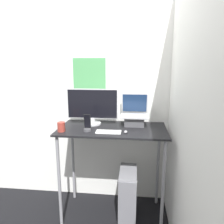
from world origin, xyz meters
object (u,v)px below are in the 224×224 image
(mouse, at_px, (126,132))
(keyboard, at_px, (109,132))
(monitor, at_px, (92,107))
(cell_phone, at_px, (87,126))
(laptop, at_px, (134,117))
(computer_tower, at_px, (128,195))

(mouse, bearing_deg, keyboard, -179.43)
(monitor, bearing_deg, cell_phone, -91.13)
(laptop, relative_size, mouse, 6.04)
(mouse, distance_m, cell_phone, 0.40)
(laptop, height_order, cell_phone, laptop)
(cell_phone, bearing_deg, computer_tower, 9.02)
(laptop, xyz_separation_m, cell_phone, (-0.48, -0.28, -0.04))
(laptop, bearing_deg, computer_tower, -104.42)
(computer_tower, bearing_deg, cell_phone, -170.98)
(monitor, relative_size, cell_phone, 3.27)
(keyboard, relative_size, computer_tower, 0.44)
(laptop, distance_m, monitor, 0.49)
(monitor, relative_size, computer_tower, 1.00)
(monitor, height_order, keyboard, monitor)
(laptop, bearing_deg, mouse, -105.27)
(computer_tower, bearing_deg, monitor, 155.61)
(monitor, distance_m, mouse, 0.52)
(laptop, relative_size, cell_phone, 1.95)
(monitor, bearing_deg, keyboard, -52.72)
(keyboard, xyz_separation_m, computer_tower, (0.20, 0.10, -0.77))
(monitor, relative_size, keyboard, 2.28)
(computer_tower, bearing_deg, mouse, -107.07)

